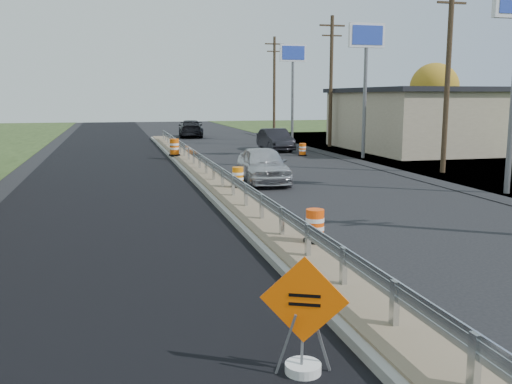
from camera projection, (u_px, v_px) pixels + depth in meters
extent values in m
plane|color=black|center=(262.00, 226.00, 16.45)|extent=(140.00, 140.00, 0.00)
cube|color=black|center=(107.00, 182.00, 24.95)|extent=(7.20, 120.00, 0.01)
cube|color=gray|center=(214.00, 183.00, 24.09)|extent=(1.60, 55.00, 0.18)
cube|color=brown|center=(214.00, 180.00, 24.07)|extent=(1.25, 55.00, 0.05)
cube|color=silver|center=(474.00, 361.00, 6.79)|extent=(0.10, 0.15, 0.70)
cube|color=silver|center=(395.00, 303.00, 8.71)|extent=(0.10, 0.15, 0.70)
cube|color=silver|center=(343.00, 266.00, 10.62)|extent=(0.10, 0.15, 0.70)
cube|color=silver|center=(308.00, 240.00, 12.53)|extent=(0.10, 0.15, 0.70)
cube|color=silver|center=(282.00, 221.00, 14.44)|extent=(0.10, 0.15, 0.70)
cube|color=silver|center=(262.00, 206.00, 16.36)|extent=(0.10, 0.15, 0.70)
cube|color=silver|center=(246.00, 195.00, 18.27)|extent=(0.10, 0.15, 0.70)
cube|color=silver|center=(233.00, 185.00, 20.18)|extent=(0.10, 0.15, 0.70)
cube|color=silver|center=(223.00, 178.00, 22.09)|extent=(0.10, 0.15, 0.70)
cube|color=silver|center=(214.00, 171.00, 24.01)|extent=(0.10, 0.15, 0.70)
cube|color=silver|center=(206.00, 166.00, 25.92)|extent=(0.10, 0.15, 0.70)
cube|color=silver|center=(199.00, 161.00, 27.83)|extent=(0.10, 0.15, 0.70)
cube|color=silver|center=(194.00, 157.00, 29.75)|extent=(0.10, 0.15, 0.70)
cube|color=silver|center=(189.00, 153.00, 31.66)|extent=(0.10, 0.15, 0.70)
cube|color=silver|center=(184.00, 150.00, 33.57)|extent=(0.10, 0.15, 0.70)
cube|color=silver|center=(180.00, 147.00, 35.48)|extent=(0.10, 0.15, 0.70)
cube|color=silver|center=(177.00, 144.00, 37.40)|extent=(0.10, 0.15, 0.70)
cube|color=silver|center=(174.00, 142.00, 39.31)|extent=(0.10, 0.15, 0.70)
cube|color=silver|center=(171.00, 140.00, 41.22)|extent=(0.10, 0.15, 0.70)
cube|color=silver|center=(168.00, 138.00, 43.13)|extent=(0.10, 0.15, 0.70)
cube|color=silver|center=(166.00, 136.00, 45.05)|extent=(0.10, 0.15, 0.70)
cube|color=silver|center=(163.00, 135.00, 46.96)|extent=(0.10, 0.15, 0.70)
cube|color=silver|center=(210.00, 164.00, 24.93)|extent=(0.04, 46.00, 0.34)
cube|color=silver|center=(210.00, 166.00, 24.94)|extent=(0.06, 46.00, 0.03)
cube|color=silver|center=(210.00, 162.00, 24.92)|extent=(0.06, 46.00, 0.03)
cube|color=tan|center=(477.00, 121.00, 40.31)|extent=(18.00, 12.00, 4.00)
cube|color=black|center=(479.00, 90.00, 39.96)|extent=(18.50, 12.50, 0.30)
cube|color=black|center=(360.00, 128.00, 38.22)|extent=(0.08, 7.20, 2.20)
cylinder|color=slate|center=(365.00, 101.00, 33.72)|extent=(0.22, 0.22, 6.80)
cube|color=white|center=(367.00, 35.00, 33.09)|extent=(2.20, 0.25, 1.40)
cube|color=#263FB2|center=(367.00, 35.00, 33.09)|extent=(1.90, 0.30, 1.10)
cylinder|color=slate|center=(292.00, 100.00, 47.11)|extent=(0.22, 0.22, 6.80)
cube|color=white|center=(293.00, 53.00, 46.48)|extent=(2.20, 0.25, 1.40)
cube|color=#263FB2|center=(293.00, 53.00, 46.48)|extent=(1.90, 0.30, 1.10)
cylinder|color=#473523|center=(448.00, 75.00, 27.05)|extent=(0.26, 0.26, 9.40)
cube|color=#473523|center=(452.00, 3.00, 26.50)|extent=(1.50, 0.10, 0.10)
cylinder|color=#473523|center=(331.00, 82.00, 41.40)|extent=(0.26, 0.26, 9.40)
cube|color=#473523|center=(332.00, 25.00, 40.73)|extent=(1.90, 0.12, 0.12)
cube|color=#473523|center=(332.00, 36.00, 40.85)|extent=(1.50, 0.10, 0.10)
cylinder|color=#473523|center=(274.00, 86.00, 55.74)|extent=(0.26, 0.26, 9.40)
cube|color=#473523|center=(274.00, 44.00, 55.08)|extent=(1.90, 0.12, 0.12)
cube|color=#473523|center=(274.00, 51.00, 55.19)|extent=(1.50, 0.10, 0.10)
cylinder|color=#473523|center=(433.00, 119.00, 54.98)|extent=(0.36, 0.36, 3.08)
sphere|color=#A98324|center=(434.00, 87.00, 54.48)|extent=(4.62, 4.62, 4.62)
cylinder|color=white|center=(303.00, 368.00, 7.69)|extent=(0.49, 0.49, 0.14)
cube|color=slate|center=(286.00, 345.00, 7.57)|extent=(0.28, 0.15, 0.86)
cube|color=slate|center=(321.00, 341.00, 7.68)|extent=(0.28, 0.15, 0.86)
cube|color=slate|center=(302.00, 341.00, 7.67)|extent=(0.12, 0.21, 0.87)
cube|color=#DE5204|center=(304.00, 300.00, 7.53)|extent=(1.09, 0.52, 1.19)
cube|color=black|center=(305.00, 296.00, 7.50)|extent=(0.39, 0.18, 0.04)
cube|color=black|center=(304.00, 305.00, 7.52)|extent=(0.39, 0.18, 0.04)
cylinder|color=black|center=(315.00, 240.00, 13.74)|extent=(0.55, 0.55, 0.07)
cylinder|color=#FD4D0A|center=(315.00, 225.00, 13.67)|extent=(0.44, 0.44, 0.76)
cylinder|color=white|center=(315.00, 220.00, 13.65)|extent=(0.45, 0.45, 0.10)
cylinder|color=white|center=(315.00, 228.00, 13.69)|extent=(0.45, 0.45, 0.10)
cylinder|color=black|center=(238.00, 186.00, 22.02)|extent=(0.53, 0.53, 0.07)
cylinder|color=orange|center=(238.00, 177.00, 21.96)|extent=(0.43, 0.43, 0.75)
cylinder|color=white|center=(238.00, 173.00, 21.94)|extent=(0.44, 0.44, 0.10)
cylinder|color=white|center=(238.00, 179.00, 21.97)|extent=(0.44, 0.44, 0.10)
cylinder|color=black|center=(175.00, 155.00, 33.73)|extent=(0.68, 0.68, 0.09)
cylinder|color=#DD5709|center=(174.00, 147.00, 33.65)|extent=(0.54, 0.54, 0.95)
cylinder|color=white|center=(174.00, 144.00, 33.63)|extent=(0.56, 0.56, 0.12)
cylinder|color=white|center=(174.00, 148.00, 33.67)|extent=(0.56, 0.56, 0.12)
cylinder|color=black|center=(302.00, 155.00, 35.96)|extent=(0.53, 0.53, 0.07)
cylinder|color=#FF590A|center=(303.00, 149.00, 35.90)|extent=(0.43, 0.43, 0.75)
cylinder|color=white|center=(303.00, 147.00, 35.88)|extent=(0.44, 0.44, 0.10)
cylinder|color=white|center=(303.00, 150.00, 35.91)|extent=(0.44, 0.44, 0.10)
cylinder|color=black|center=(286.00, 143.00, 44.84)|extent=(0.53, 0.53, 0.07)
cylinder|color=#F5580A|center=(286.00, 139.00, 44.78)|extent=(0.43, 0.43, 0.75)
cylinder|color=white|center=(286.00, 137.00, 44.76)|extent=(0.44, 0.44, 0.10)
cylinder|color=white|center=(286.00, 140.00, 44.79)|extent=(0.44, 0.44, 0.10)
imported|color=silver|center=(263.00, 165.00, 24.64)|extent=(2.12, 4.68, 1.56)
imported|color=black|center=(275.00, 140.00, 39.28)|extent=(1.59, 4.56, 1.50)
imported|color=black|center=(191.00, 129.00, 52.20)|extent=(2.76, 5.58, 1.56)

